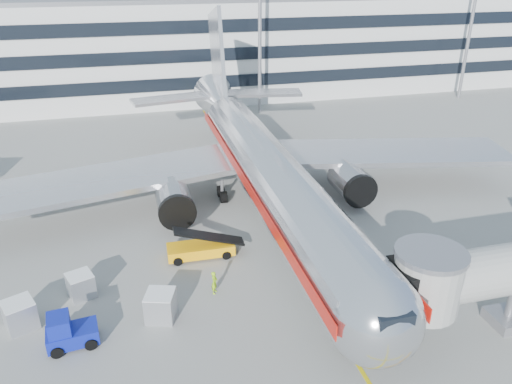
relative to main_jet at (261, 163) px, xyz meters
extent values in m
plane|color=gray|center=(0.00, -11.72, -4.23)|extent=(180.00, 180.00, 0.00)
cube|color=#DBC20B|center=(0.00, -1.72, -4.23)|extent=(0.25, 70.00, 0.01)
cylinder|color=silver|center=(0.00, -3.72, -0.03)|extent=(5.00, 36.00, 5.00)
sphere|color=silver|center=(0.00, -21.72, -0.03)|extent=(5.00, 5.00, 5.00)
cone|color=silver|center=(0.00, 19.28, 0.57)|extent=(5.00, 10.00, 5.00)
cube|color=black|center=(0.00, -23.22, 1.09)|extent=(1.80, 1.20, 0.90)
cube|color=#B7B7BC|center=(13.00, 1.78, -0.83)|extent=(24.95, 12.07, 0.50)
cube|color=#B7B7BC|center=(-13.00, 1.78, -0.83)|extent=(24.95, 12.07, 0.50)
cylinder|color=#99999E|center=(8.00, -1.72, -2.03)|extent=(3.00, 4.20, 3.00)
cylinder|color=#99999E|center=(-8.00, -1.72, -2.03)|extent=(3.00, 4.20, 3.00)
cylinder|color=black|center=(8.00, -3.72, -2.03)|extent=(3.10, 0.50, 3.10)
cylinder|color=black|center=(-8.00, -3.72, -2.03)|extent=(3.10, 0.50, 3.10)
cube|color=#B7B7BC|center=(0.00, 19.78, 4.97)|extent=(0.45, 9.39, 13.72)
cube|color=#B7B7BC|center=(5.50, 20.28, 1.17)|extent=(10.41, 4.94, 0.35)
cube|color=#B7B7BC|center=(-5.50, 20.28, 1.17)|extent=(10.41, 4.94, 0.35)
cylinder|color=gray|center=(0.00, -19.72, -3.33)|extent=(0.24, 0.24, 1.80)
cylinder|color=black|center=(0.00, -19.72, -3.78)|extent=(0.35, 0.90, 0.90)
cylinder|color=gray|center=(3.20, 2.28, -3.23)|extent=(0.30, 0.30, 2.00)
cylinder|color=gray|center=(-3.20, 2.28, -3.23)|extent=(0.30, 0.30, 2.00)
cube|color=red|center=(2.52, -3.72, 0.27)|extent=(0.06, 38.00, 0.90)
cube|color=red|center=(-2.52, -3.72, 0.27)|extent=(0.06, 38.00, 0.90)
cylinder|color=#A8A8A3|center=(4.20, -19.72, -0.03)|extent=(3.80, 3.80, 3.40)
cylinder|color=gray|center=(4.20, -19.72, 1.87)|extent=(4.00, 4.00, 0.30)
cube|color=black|center=(2.90, -19.72, -0.03)|extent=(1.40, 2.60, 2.60)
cylinder|color=gray|center=(10.50, -19.72, -2.63)|extent=(0.56, 0.56, 3.20)
cube|color=gray|center=(10.50, -19.72, -3.88)|extent=(2.20, 2.20, 0.70)
cylinder|color=black|center=(9.60, -19.72, -3.88)|extent=(0.35, 0.70, 0.70)
cube|color=silver|center=(0.00, 46.28, 3.27)|extent=(150.00, 24.00, 15.00)
cube|color=black|center=(0.00, 34.18, -0.23)|extent=(150.00, 0.30, 1.80)
cube|color=black|center=(0.00, 34.18, 3.77)|extent=(150.00, 0.30, 1.80)
cube|color=black|center=(0.00, 34.18, 7.77)|extent=(150.00, 0.30, 1.80)
cylinder|color=gray|center=(8.00, 30.28, 8.27)|extent=(0.50, 0.50, 25.00)
cylinder|color=gray|center=(42.00, 30.28, 8.27)|extent=(0.50, 0.50, 25.00)
cube|color=#FFAA0A|center=(-6.74, -7.15, -3.61)|extent=(5.07, 1.93, 0.80)
cube|color=black|center=(-6.74, -7.15, -2.58)|extent=(5.31, 1.37, 1.75)
cylinder|color=black|center=(-8.55, -6.32, -3.89)|extent=(0.69, 0.33, 0.69)
cylinder|color=black|center=(-8.58, -7.92, -3.89)|extent=(0.69, 0.33, 0.69)
cylinder|color=black|center=(-4.89, -6.39, -3.89)|extent=(0.69, 0.33, 0.69)
cylinder|color=black|center=(-4.92, -7.99, -3.89)|extent=(0.69, 0.33, 0.69)
cube|color=#0D1A93|center=(-15.50, -14.82, -3.57)|extent=(3.05, 1.96, 0.93)
cube|color=#0D1A93|center=(-16.11, -14.89, -2.64)|extent=(1.40, 1.67, 1.13)
cube|color=black|center=(-16.11, -14.89, -2.28)|extent=(1.27, 1.46, 0.10)
cylinder|color=black|center=(-16.50, -14.16, -3.87)|extent=(0.75, 0.39, 0.72)
cylinder|color=black|center=(-16.33, -15.69, -3.87)|extent=(0.75, 0.39, 0.72)
cylinder|color=black|center=(-14.66, -13.95, -3.87)|extent=(0.75, 0.39, 0.72)
cylinder|color=black|center=(-14.49, -15.49, -3.87)|extent=(0.75, 0.39, 0.72)
cube|color=#ABADB2|center=(-15.27, -10.03, -3.42)|extent=(2.04, 2.04, 1.63)
cube|color=white|center=(-15.27, -10.03, -2.58)|extent=(2.04, 2.04, 0.06)
cube|color=#ABADB2|center=(-18.69, -12.39, -3.34)|extent=(2.28, 2.28, 1.78)
cube|color=white|center=(-18.69, -12.39, -2.43)|extent=(2.28, 2.28, 0.07)
cube|color=#ABADB2|center=(-10.29, -13.68, -3.33)|extent=(2.20, 2.20, 1.80)
cube|color=white|center=(-10.29, -13.68, -2.41)|extent=(2.20, 2.20, 0.07)
imported|color=#97D616|center=(-6.55, -11.96, -3.40)|extent=(0.62, 0.72, 1.66)
camera|label=1|loc=(-10.92, -39.69, 16.36)|focal=35.00mm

